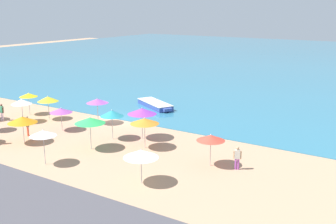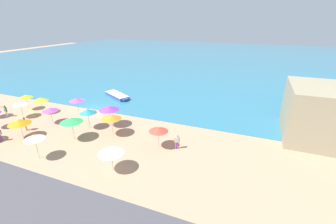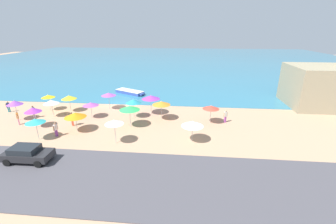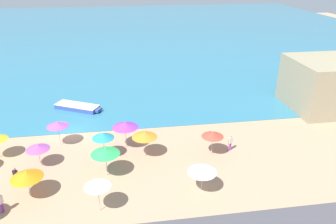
{
  "view_description": "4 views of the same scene",
  "coord_description": "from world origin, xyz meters",
  "px_view_note": "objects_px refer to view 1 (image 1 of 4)",
  "views": [
    {
      "loc": [
        26.04,
        -30.91,
        10.91
      ],
      "look_at": [
        4.42,
        2.06,
        0.97
      ],
      "focal_mm": 45.0,
      "sensor_mm": 36.0,
      "label": 1
    },
    {
      "loc": [
        21.74,
        -24.68,
        12.45
      ],
      "look_at": [
        11.85,
        0.15,
        1.39
      ],
      "focal_mm": 24.0,
      "sensor_mm": 36.0,
      "label": 2
    },
    {
      "loc": [
        10.59,
        -31.96,
        10.85
      ],
      "look_at": [
        7.98,
        -5.15,
        0.93
      ],
      "focal_mm": 24.0,
      "sensor_mm": 36.0,
      "label": 3
    },
    {
      "loc": [
        5.4,
        -31.12,
        16.14
      ],
      "look_at": [
        10.13,
        0.16,
        1.71
      ],
      "focal_mm": 35.0,
      "sensor_mm": 36.0,
      "label": 4
    }
  ],
  "objects_px": {
    "beach_umbrella_1": "(28,95)",
    "skiff_nearshore": "(155,105)",
    "beach_umbrella_12": "(211,138)",
    "beach_umbrella_5": "(145,121)",
    "bather_5": "(2,111)",
    "bather_0": "(27,125)",
    "beach_umbrella_2": "(141,154)",
    "beach_umbrella_4": "(22,120)",
    "beach_umbrella_11": "(97,101)",
    "bather_2": "(237,157)",
    "beach_umbrella_9": "(48,99)",
    "beach_umbrella_14": "(90,120)",
    "beach_umbrella_3": "(61,110)",
    "beach_umbrella_13": "(142,111)",
    "beach_umbrella_15": "(21,102)",
    "beach_umbrella_6": "(112,113)",
    "beach_umbrella_7": "(43,133)"
  },
  "relations": [
    {
      "from": "beach_umbrella_11",
      "to": "bather_0",
      "type": "height_order",
      "value": "beach_umbrella_11"
    },
    {
      "from": "beach_umbrella_5",
      "to": "beach_umbrella_9",
      "type": "relative_size",
      "value": 1.05
    },
    {
      "from": "beach_umbrella_3",
      "to": "beach_umbrella_5",
      "type": "height_order",
      "value": "beach_umbrella_5"
    },
    {
      "from": "beach_umbrella_2",
      "to": "beach_umbrella_11",
      "type": "bearing_deg",
      "value": 142.97
    },
    {
      "from": "beach_umbrella_14",
      "to": "beach_umbrella_9",
      "type": "bearing_deg",
      "value": 156.02
    },
    {
      "from": "beach_umbrella_6",
      "to": "beach_umbrella_7",
      "type": "height_order",
      "value": "beach_umbrella_7"
    },
    {
      "from": "beach_umbrella_4",
      "to": "bather_2",
      "type": "xyz_separation_m",
      "value": [
        17.06,
        4.19,
        -1.03
      ]
    },
    {
      "from": "beach_umbrella_3",
      "to": "bather_5",
      "type": "height_order",
      "value": "beach_umbrella_3"
    },
    {
      "from": "beach_umbrella_12",
      "to": "skiff_nearshore",
      "type": "height_order",
      "value": "beach_umbrella_12"
    },
    {
      "from": "beach_umbrella_3",
      "to": "beach_umbrella_6",
      "type": "xyz_separation_m",
      "value": [
        5.5,
        0.55,
        0.38
      ]
    },
    {
      "from": "beach_umbrella_6",
      "to": "beach_umbrella_7",
      "type": "relative_size",
      "value": 0.99
    },
    {
      "from": "beach_umbrella_9",
      "to": "beach_umbrella_14",
      "type": "xyz_separation_m",
      "value": [
        9.7,
        -4.32,
        0.26
      ]
    },
    {
      "from": "beach_umbrella_7",
      "to": "beach_umbrella_11",
      "type": "height_order",
      "value": "beach_umbrella_7"
    },
    {
      "from": "beach_umbrella_6",
      "to": "beach_umbrella_9",
      "type": "bearing_deg",
      "value": 171.42
    },
    {
      "from": "beach_umbrella_3",
      "to": "beach_umbrella_13",
      "type": "distance_m",
      "value": 7.81
    },
    {
      "from": "beach_umbrella_5",
      "to": "bather_0",
      "type": "height_order",
      "value": "beach_umbrella_5"
    },
    {
      "from": "beach_umbrella_9",
      "to": "beach_umbrella_13",
      "type": "height_order",
      "value": "beach_umbrella_13"
    },
    {
      "from": "bather_5",
      "to": "skiff_nearshore",
      "type": "distance_m",
      "value": 15.82
    },
    {
      "from": "beach_umbrella_9",
      "to": "beach_umbrella_14",
      "type": "bearing_deg",
      "value": -23.98
    },
    {
      "from": "beach_umbrella_11",
      "to": "bather_5",
      "type": "bearing_deg",
      "value": -153.24
    },
    {
      "from": "bather_2",
      "to": "skiff_nearshore",
      "type": "distance_m",
      "value": 19.2
    },
    {
      "from": "beach_umbrella_2",
      "to": "bather_2",
      "type": "bearing_deg",
      "value": 52.96
    },
    {
      "from": "bather_2",
      "to": "beach_umbrella_1",
      "type": "bearing_deg",
      "value": 174.79
    },
    {
      "from": "beach_umbrella_14",
      "to": "beach_umbrella_1",
      "type": "bearing_deg",
      "value": 160.6
    },
    {
      "from": "skiff_nearshore",
      "to": "beach_umbrella_3",
      "type": "bearing_deg",
      "value": -99.74
    },
    {
      "from": "beach_umbrella_9",
      "to": "beach_umbrella_13",
      "type": "xyz_separation_m",
      "value": [
        11.45,
        0.08,
        0.32
      ]
    },
    {
      "from": "beach_umbrella_12",
      "to": "beach_umbrella_5",
      "type": "bearing_deg",
      "value": 174.74
    },
    {
      "from": "beach_umbrella_13",
      "to": "bather_0",
      "type": "height_order",
      "value": "beach_umbrella_13"
    },
    {
      "from": "beach_umbrella_11",
      "to": "bather_2",
      "type": "bearing_deg",
      "value": -12.39
    },
    {
      "from": "bather_2",
      "to": "skiff_nearshore",
      "type": "bearing_deg",
      "value": 141.93
    },
    {
      "from": "skiff_nearshore",
      "to": "beach_umbrella_13",
      "type": "bearing_deg",
      "value": -60.67
    },
    {
      "from": "beach_umbrella_4",
      "to": "beach_umbrella_15",
      "type": "height_order",
      "value": "beach_umbrella_15"
    },
    {
      "from": "beach_umbrella_5",
      "to": "beach_umbrella_13",
      "type": "bearing_deg",
      "value": 131.27
    },
    {
      "from": "beach_umbrella_5",
      "to": "bather_5",
      "type": "xyz_separation_m",
      "value": [
        -16.59,
        -1.03,
        -1.28
      ]
    },
    {
      "from": "beach_umbrella_9",
      "to": "bather_0",
      "type": "relative_size",
      "value": 1.36
    },
    {
      "from": "beach_umbrella_2",
      "to": "beach_umbrella_4",
      "type": "distance_m",
      "value": 13.02
    },
    {
      "from": "bather_0",
      "to": "skiff_nearshore",
      "type": "relative_size",
      "value": 0.3
    },
    {
      "from": "beach_umbrella_15",
      "to": "beach_umbrella_1",
      "type": "bearing_deg",
      "value": 128.87
    },
    {
      "from": "beach_umbrella_5",
      "to": "bather_5",
      "type": "height_order",
      "value": "beach_umbrella_5"
    },
    {
      "from": "bather_5",
      "to": "bather_2",
      "type": "bearing_deg",
      "value": 1.94
    },
    {
      "from": "beach_umbrella_12",
      "to": "bather_2",
      "type": "bearing_deg",
      "value": 11.16
    },
    {
      "from": "bather_5",
      "to": "beach_umbrella_13",
      "type": "bearing_deg",
      "value": 10.99
    },
    {
      "from": "beach_umbrella_1",
      "to": "skiff_nearshore",
      "type": "xyz_separation_m",
      "value": [
        9.15,
        9.62,
        -1.71
      ]
    },
    {
      "from": "beach_umbrella_4",
      "to": "beach_umbrella_15",
      "type": "xyz_separation_m",
      "value": [
        -5.31,
        4.07,
        0.07
      ]
    },
    {
      "from": "beach_umbrella_14",
      "to": "beach_umbrella_11",
      "type": "bearing_deg",
      "value": 128.22
    },
    {
      "from": "beach_umbrella_3",
      "to": "bather_5",
      "type": "relative_size",
      "value": 1.28
    },
    {
      "from": "beach_umbrella_11",
      "to": "bather_0",
      "type": "distance_m",
      "value": 6.83
    },
    {
      "from": "beach_umbrella_3",
      "to": "beach_umbrella_13",
      "type": "xyz_separation_m",
      "value": [
        7.51,
        2.05,
        0.53
      ]
    },
    {
      "from": "beach_umbrella_14",
      "to": "bather_5",
      "type": "xyz_separation_m",
      "value": [
        -13.2,
        1.49,
        -1.39
      ]
    },
    {
      "from": "skiff_nearshore",
      "to": "beach_umbrella_12",
      "type": "bearing_deg",
      "value": -42.67
    }
  ]
}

